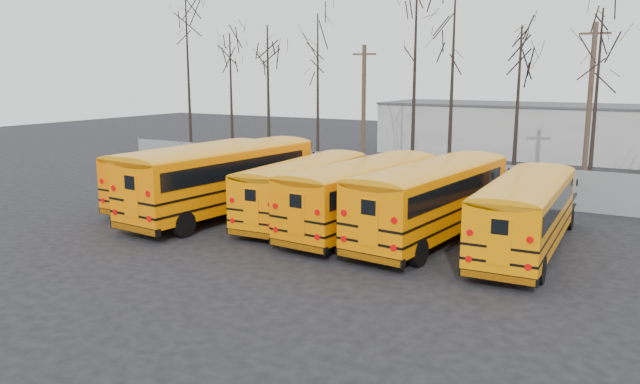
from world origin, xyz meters
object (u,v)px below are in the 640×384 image
Objects in this scene: bus_f at (526,208)px; utility_pole_left at (364,112)px; bus_b at (226,174)px; utility_pole_right at (589,104)px; bus_c at (306,185)px; bus_a at (193,170)px; bus_e at (434,194)px; bus_d at (365,189)px.

utility_pole_left is at bearing 135.15° from bus_f.
utility_pole_right is (13.31, 16.06, 2.80)m from bus_b.
bus_b is 3.84m from bus_c.
bus_a is 1.17× the size of utility_pole_right.
bus_a is at bearing -176.24° from bus_e.
utility_pole_right reaches higher than bus_c.
utility_pole_right reaches higher than bus_f.
bus_a reaches higher than bus_d.
bus_c is 0.89× the size of bus_e.
bus_d is at bearing -9.09° from bus_c.
bus_a is at bearing -117.92° from utility_pole_left.
bus_e is 15.96m from utility_pole_right.
bus_a is 6.75m from bus_c.
utility_pole_right reaches higher than bus_e.
bus_f is 1.27× the size of utility_pole_left.
bus_e is 3.57m from bus_f.
bus_e is (2.97, 0.13, 0.08)m from bus_d.
bus_f is at bearing 7.76° from bus_b.
bus_e reaches higher than bus_f.
bus_a is 1.34× the size of utility_pole_left.
bus_c is 11.25m from utility_pole_left.
bus_d is at bearing -69.10° from utility_pole_left.
bus_f is 16.51m from utility_pole_left.
utility_pole_left is (1.28, 11.69, 2.22)m from bus_b.
bus_b is at bearing -169.68° from bus_d.
bus_f is 15.76m from utility_pole_right.
bus_f is at bearing -0.14° from bus_a.
bus_c is 0.93× the size of bus_d.
bus_d is (6.73, 0.66, -0.21)m from bus_b.
bus_b is (3.05, -1.23, 0.20)m from bus_a.
bus_b is 1.12× the size of bus_d.
bus_d is 0.96× the size of bus_e.
utility_pole_right is at bearing 54.59° from bus_c.
bus_c is 1.09× the size of utility_pole_right.
utility_pole_left reaches higher than bus_d.
bus_e is (9.70, 0.79, -0.13)m from bus_b.
bus_e is at bearing -4.82° from bus_c.
bus_a is 9.80m from bus_d.
bus_c is at bearing 0.04° from bus_a.
bus_e reaches higher than bus_c.
bus_c is (6.74, -0.24, -0.12)m from bus_a.
bus_d is at bearing 177.42° from bus_f.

